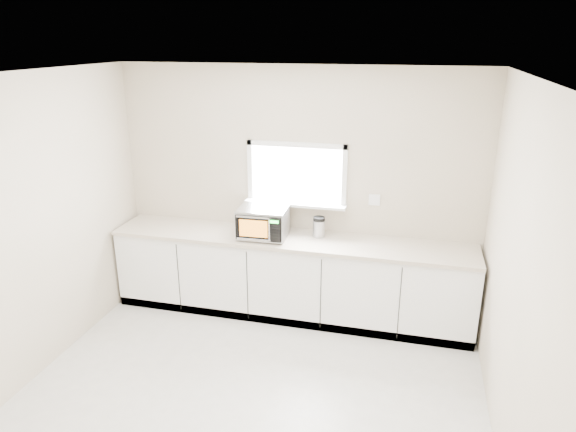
% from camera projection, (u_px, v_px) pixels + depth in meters
% --- Properties ---
extents(ground, '(4.00, 4.00, 0.00)m').
position_uv_depth(ground, '(241.00, 413.00, 4.26)').
color(ground, beige).
rests_on(ground, ground).
extents(back_wall, '(4.00, 0.17, 2.70)m').
position_uv_depth(back_wall, '(297.00, 190.00, 5.64)').
color(back_wall, beige).
rests_on(back_wall, ground).
extents(cabinets, '(3.92, 0.60, 0.88)m').
position_uv_depth(cabinets, '(290.00, 278.00, 5.67)').
color(cabinets, white).
rests_on(cabinets, ground).
extents(countertop, '(3.92, 0.64, 0.04)m').
position_uv_depth(countertop, '(290.00, 239.00, 5.51)').
color(countertop, beige).
rests_on(countertop, cabinets).
extents(microwave, '(0.52, 0.43, 0.33)m').
position_uv_depth(microwave, '(263.00, 222.00, 5.46)').
color(microwave, black).
rests_on(microwave, countertop).
extents(knife_block, '(0.17, 0.25, 0.33)m').
position_uv_depth(knife_block, '(275.00, 221.00, 5.59)').
color(knife_block, '#462919').
rests_on(knife_block, countertop).
extents(cutting_board, '(0.33, 0.08, 0.33)m').
position_uv_depth(cutting_board, '(265.00, 213.00, 5.76)').
color(cutting_board, '#AA6F41').
rests_on(cutting_board, countertop).
extents(coffee_grinder, '(0.14, 0.14, 0.23)m').
position_uv_depth(coffee_grinder, '(319.00, 227.00, 5.50)').
color(coffee_grinder, '#AFB1B6').
rests_on(coffee_grinder, countertop).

